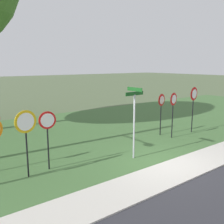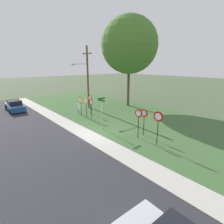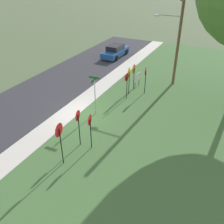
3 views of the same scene
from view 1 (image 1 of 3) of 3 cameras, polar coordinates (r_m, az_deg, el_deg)
The scene contains 9 objects.
ground_plane at distance 10.55m, azimuth 11.02°, elevation -11.23°, with size 160.00×160.00×0.00m, color #4C5B3D.
sidewalk_strip at distance 10.08m, azimuth 14.51°, elevation -12.27°, with size 44.00×1.60×0.06m, color #BCB7AD.
grass_median at distance 14.97m, azimuth -6.48°, elevation -4.45°, with size 44.00×12.00×0.04m, color #3D6033.
stop_sign_near_right at distance 9.56m, azimuth -14.10°, elevation -3.52°, with size 0.64×0.11×2.19m.
stop_sign_far_center at distance 9.08m, azimuth -18.55°, elevation -3.58°, with size 0.77×0.13×2.35m.
yield_sign_near_left at distance 15.11m, azimuth 17.70°, elevation 2.86°, with size 0.76×0.13×2.59m.
yield_sign_near_right at distance 13.66m, azimuth 13.48°, elevation 1.58°, with size 0.66×0.15×2.40m.
yield_sign_far_left at distance 14.11m, azimuth 10.93°, elevation 1.58°, with size 0.65×0.16×2.28m.
street_name_post at distance 10.41m, azimuth 4.94°, elevation -1.07°, with size 0.96×0.82×2.94m.
Camera 1 is at (-7.43, -6.40, 3.89)m, focal length 41.21 mm.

